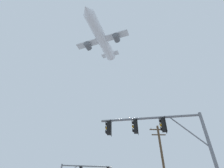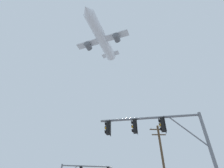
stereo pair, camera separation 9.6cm
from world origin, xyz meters
name	(u,v)px [view 1 (the left image)]	position (x,y,z in m)	size (l,w,h in m)	color
signal_pole_near	(163,136)	(3.88, 7.42, 4.90)	(6.54, 1.38, 6.30)	slate
utility_pole	(164,165)	(7.05, 18.77, 5.42)	(2.20, 0.28, 10.23)	brown
airplane	(101,38)	(-1.96, 32.24, 44.11)	(16.43, 21.27, 5.97)	white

